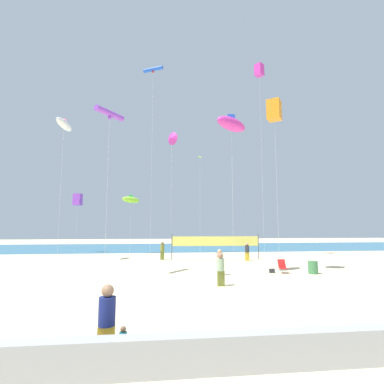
# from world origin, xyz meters

# --- Properties ---
(ground_plane) EXTENTS (120.00, 120.00, 0.00)m
(ground_plane) POSITION_xyz_m (0.00, 0.00, 0.00)
(ground_plane) COLOR beige
(ocean_band) EXTENTS (120.00, 20.00, 0.01)m
(ocean_band) POSITION_xyz_m (0.00, 28.37, 0.00)
(ocean_band) COLOR teal
(ocean_band) RESTS_ON ground
(boardwalk_ledge) EXTENTS (28.00, 0.44, 0.78)m
(boardwalk_ledge) POSITION_xyz_m (0.00, -10.65, 0.39)
(boardwalk_ledge) COLOR #A8A8AD
(boardwalk_ledge) RESTS_ON ground
(mother_figure) EXTENTS (0.39, 0.39, 1.71)m
(mother_figure) POSITION_xyz_m (-3.74, -9.84, 0.91)
(mother_figure) COLOR gold
(mother_figure) RESTS_ON ground
(toddler_figure) EXTENTS (0.18, 0.18, 0.78)m
(toddler_figure) POSITION_xyz_m (-3.35, -9.93, 0.42)
(toddler_figure) COLOR maroon
(toddler_figure) RESTS_ON ground
(beachgoer_sage_shirt) EXTENTS (0.39, 0.39, 1.70)m
(beachgoer_sage_shirt) POSITION_xyz_m (0.74, -1.68, 0.91)
(beachgoer_sage_shirt) COLOR olive
(beachgoer_sage_shirt) RESTS_ON ground
(beachgoer_olive_shirt) EXTENTS (0.39, 0.39, 1.70)m
(beachgoer_olive_shirt) POSITION_xyz_m (-2.11, 11.14, 0.91)
(beachgoer_olive_shirt) COLOR olive
(beachgoer_olive_shirt) RESTS_ON ground
(beachgoer_coral_shirt) EXTENTS (0.37, 0.37, 1.64)m
(beachgoer_coral_shirt) POSITION_xyz_m (1.41, 1.76, 0.87)
(beachgoer_coral_shirt) COLOR white
(beachgoer_coral_shirt) RESTS_ON ground
(beachgoer_charcoal_shirt) EXTENTS (0.38, 0.38, 1.65)m
(beachgoer_charcoal_shirt) POSITION_xyz_m (5.58, 9.32, 0.88)
(beachgoer_charcoal_shirt) COLOR gold
(beachgoer_charcoal_shirt) RESTS_ON ground
(folding_beach_chair) EXTENTS (0.52, 0.65, 0.89)m
(folding_beach_chair) POSITION_xyz_m (5.78, 2.10, 0.47)
(folding_beach_chair) COLOR red
(folding_beach_chair) RESTS_ON ground
(trash_barrel) EXTENTS (0.62, 0.62, 0.82)m
(trash_barrel) POSITION_xyz_m (7.64, 1.57, 0.41)
(trash_barrel) COLOR #3F7F4C
(trash_barrel) RESTS_ON ground
(volleyball_net) EXTENTS (8.32, 0.53, 2.40)m
(volleyball_net) POSITION_xyz_m (2.89, 10.55, 1.64)
(volleyball_net) COLOR #4C4C51
(volleyball_net) RESTS_ON ground
(beach_handbag) EXTENTS (0.35, 0.17, 0.28)m
(beach_handbag) POSITION_xyz_m (5.07, 2.21, 0.14)
(beach_handbag) COLOR #2D2D33
(beach_handbag) RESTS_ON ground
(kite_magenta_delta) EXTENTS (1.28, 1.37, 13.90)m
(kite_magenta_delta) POSITION_xyz_m (-1.13, 15.48, 13.14)
(kite_magenta_delta) COLOR silver
(kite_magenta_delta) RESTS_ON ground
(kite_lime_diamond) EXTENTS (0.63, 0.63, 10.97)m
(kite_lime_diamond) POSITION_xyz_m (2.01, 14.60, 10.49)
(kite_lime_diamond) COLOR silver
(kite_lime_diamond) RESTS_ON ground
(kite_orange_box) EXTENTS (1.28, 1.28, 12.28)m
(kite_orange_box) POSITION_xyz_m (5.77, 2.58, 11.54)
(kite_orange_box) COLOR silver
(kite_orange_box) RESTS_ON ground
(kite_lime_inflatable) EXTENTS (2.28, 1.66, 6.83)m
(kite_lime_inflatable) POSITION_xyz_m (-5.76, 17.85, 6.24)
(kite_lime_inflatable) COLOR silver
(kite_lime_inflatable) RESTS_ON ground
(kite_magenta_box) EXTENTS (1.15, 1.15, 21.14)m
(kite_magenta_box) POSITION_xyz_m (8.47, 12.69, 20.45)
(kite_magenta_box) COLOR silver
(kite_magenta_box) RESTS_ON ground
(kite_white_inflatable) EXTENTS (1.50, 2.34, 13.25)m
(kite_white_inflatable) POSITION_xyz_m (-11.44, 10.63, 12.62)
(kite_white_inflatable) COLOR silver
(kite_white_inflatable) RESTS_ON ground
(kite_magenta_inflatable) EXTENTS (2.76, 2.20, 10.97)m
(kite_magenta_inflatable) POSITION_xyz_m (2.48, 2.29, 10.24)
(kite_magenta_inflatable) COLOR silver
(kite_magenta_inflatable) RESTS_ON ground
(kite_violet_tube) EXTENTS (1.73, 2.06, 10.77)m
(kite_violet_tube) POSITION_xyz_m (-5.85, 2.10, 10.53)
(kite_violet_tube) COLOR silver
(kite_violet_tube) RESTS_ON ground
(kite_blue_tube) EXTENTS (2.41, 1.53, 22.07)m
(kite_blue_tube) POSITION_xyz_m (-3.37, 16.32, 21.77)
(kite_blue_tube) COLOR silver
(kite_blue_tube) RESTS_ON ground
(kite_violet_box) EXTENTS (1.04, 1.04, 7.10)m
(kite_violet_box) POSITION_xyz_m (-12.33, 19.91, 6.40)
(kite_violet_box) COLOR silver
(kite_violet_box) RESTS_ON ground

